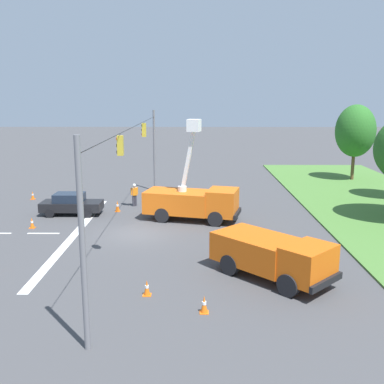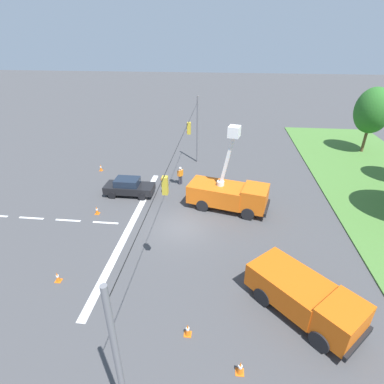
% 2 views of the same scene
% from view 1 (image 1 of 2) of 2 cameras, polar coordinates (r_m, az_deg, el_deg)
% --- Properties ---
extents(ground_plane, '(200.00, 200.00, 0.00)m').
position_cam_1_polar(ground_plane, '(28.20, -7.02, -5.26)').
color(ground_plane, '#424244').
extents(lane_markings, '(17.60, 15.25, 0.01)m').
position_cam_1_polar(lane_markings, '(29.36, -17.38, -5.03)').
color(lane_markings, silver).
rests_on(lane_markings, ground).
extents(signal_gantry, '(26.20, 0.33, 7.20)m').
position_cam_1_polar(signal_gantry, '(27.27, -7.25, 3.31)').
color(signal_gantry, slate).
rests_on(signal_gantry, ground).
extents(tree_far_west, '(4.31, 3.87, 7.59)m').
position_cam_1_polar(tree_far_west, '(47.76, 20.03, 7.29)').
color(tree_far_west, brown).
rests_on(tree_far_west, ground).
extents(utility_truck_bucket_lift, '(3.97, 6.84, 6.87)m').
position_cam_1_polar(utility_truck_bucket_lift, '(30.68, 0.09, -1.05)').
color(utility_truck_bucket_lift, orange).
rests_on(utility_truck_bucket_lift, ground).
extents(utility_truck_support_near, '(5.85, 5.78, 2.04)m').
position_cam_1_polar(utility_truck_support_near, '(21.34, 10.18, -7.79)').
color(utility_truck_support_near, '#D6560F').
rests_on(utility_truck_support_near, ground).
extents(sedan_black, '(1.95, 4.31, 1.56)m').
position_cam_1_polar(sedan_black, '(33.39, -15.10, -1.46)').
color(sedan_black, black).
rests_on(sedan_black, ground).
extents(road_worker, '(0.46, 0.52, 1.77)m').
position_cam_1_polar(road_worker, '(34.97, -7.33, -0.18)').
color(road_worker, '#383842').
rests_on(road_worker, ground).
extents(traffic_cone_foreground_left, '(0.36, 0.36, 0.70)m').
position_cam_1_polar(traffic_cone_foreground_left, '(19.68, -5.75, -12.01)').
color(traffic_cone_foreground_left, orange).
rests_on(traffic_cone_foreground_left, ground).
extents(traffic_cone_foreground_right, '(0.36, 0.36, 0.70)m').
position_cam_1_polar(traffic_cone_foreground_right, '(30.85, -19.66, -3.71)').
color(traffic_cone_foreground_right, orange).
rests_on(traffic_cone_foreground_right, ground).
extents(traffic_cone_mid_left, '(0.36, 0.36, 0.72)m').
position_cam_1_polar(traffic_cone_mid_left, '(18.15, 1.55, -14.07)').
color(traffic_cone_mid_left, orange).
rests_on(traffic_cone_mid_left, ground).
extents(traffic_cone_mid_right, '(0.36, 0.36, 0.82)m').
position_cam_1_polar(traffic_cone_mid_right, '(33.62, -9.45, -1.77)').
color(traffic_cone_mid_right, orange).
rests_on(traffic_cone_mid_right, ground).
extents(traffic_cone_lane_edge_b, '(0.36, 0.36, 0.70)m').
position_cam_1_polar(traffic_cone_lane_edge_b, '(39.37, -19.58, -0.39)').
color(traffic_cone_lane_edge_b, orange).
rests_on(traffic_cone_lane_edge_b, ground).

